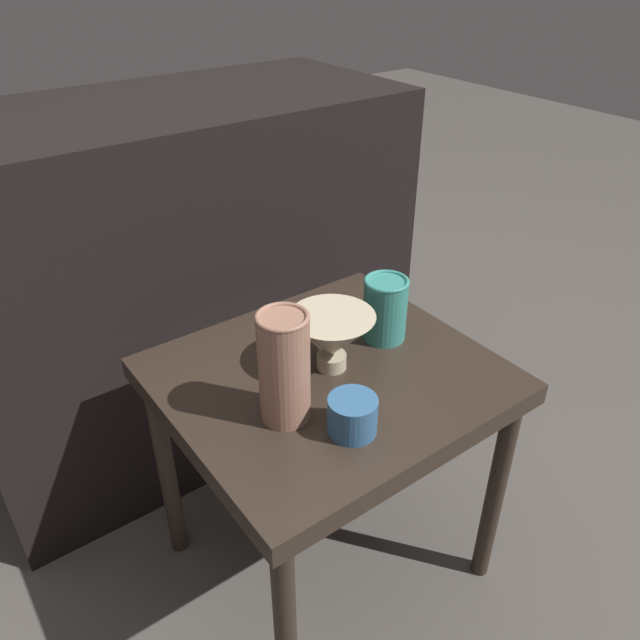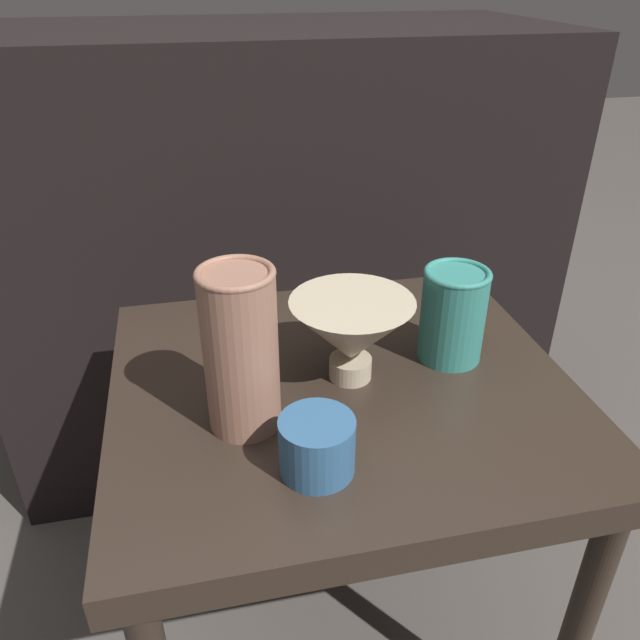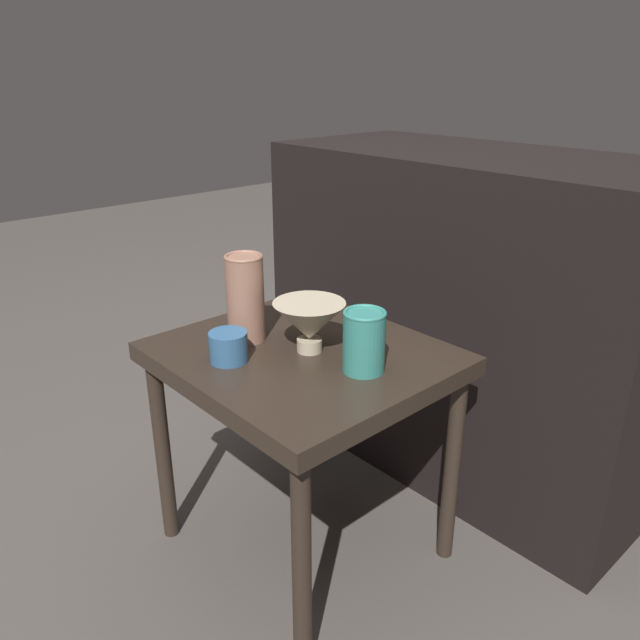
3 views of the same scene
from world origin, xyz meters
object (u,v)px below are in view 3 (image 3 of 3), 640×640
at_px(vase_textured_left, 245,297).
at_px(vase_colorful_right, 364,340).
at_px(cup, 229,347).
at_px(bowl, 309,322).

xyz_separation_m(vase_textured_left, vase_colorful_right, (0.28, 0.08, -0.03)).
relative_size(vase_textured_left, vase_colorful_right, 1.53).
bearing_deg(cup, vase_textured_left, 124.68).
xyz_separation_m(bowl, vase_textured_left, (-0.14, -0.06, 0.03)).
height_order(vase_textured_left, cup, vase_textured_left).
bearing_deg(vase_colorful_right, vase_textured_left, -164.17).
height_order(bowl, cup, bowl).
height_order(bowl, vase_textured_left, vase_textured_left).
distance_m(vase_textured_left, vase_colorful_right, 0.29).
bearing_deg(vase_textured_left, cup, -55.32).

